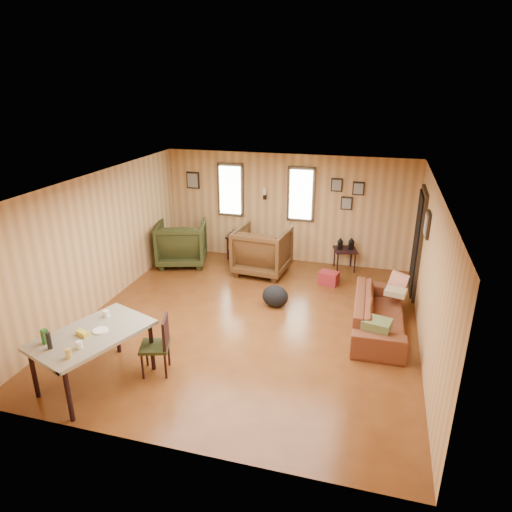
{
  "coord_description": "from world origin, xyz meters",
  "views": [
    {
      "loc": [
        1.93,
        -6.59,
        3.85
      ],
      "look_at": [
        0.0,
        0.4,
        1.05
      ],
      "focal_mm": 32.0,
      "sensor_mm": 36.0,
      "label": 1
    }
  ],
  "objects_px": {
    "recliner_brown": "(262,248)",
    "dining_table": "(91,338)",
    "recliner_green": "(182,241)",
    "sofa": "(379,308)",
    "side_table": "(345,248)",
    "end_table": "(240,242)"
  },
  "relations": [
    {
      "from": "dining_table",
      "to": "end_table",
      "type": "bearing_deg",
      "value": 105.01
    },
    {
      "from": "recliner_brown",
      "to": "end_table",
      "type": "bearing_deg",
      "value": -38.85
    },
    {
      "from": "recliner_brown",
      "to": "recliner_green",
      "type": "xyz_separation_m",
      "value": [
        -1.85,
        0.02,
        -0.01
      ]
    },
    {
      "from": "recliner_green",
      "to": "end_table",
      "type": "distance_m",
      "value": 1.32
    },
    {
      "from": "sofa",
      "to": "side_table",
      "type": "xyz_separation_m",
      "value": [
        -0.77,
        2.45,
        0.1
      ]
    },
    {
      "from": "recliner_brown",
      "to": "recliner_green",
      "type": "bearing_deg",
      "value": 4.3
    },
    {
      "from": "sofa",
      "to": "side_table",
      "type": "distance_m",
      "value": 2.57
    },
    {
      "from": "end_table",
      "to": "side_table",
      "type": "height_order",
      "value": "side_table"
    },
    {
      "from": "recliner_brown",
      "to": "dining_table",
      "type": "xyz_separation_m",
      "value": [
        -1.19,
        -4.3,
        0.15
      ]
    },
    {
      "from": "recliner_brown",
      "to": "side_table",
      "type": "bearing_deg",
      "value": -154.88
    },
    {
      "from": "sofa",
      "to": "dining_table",
      "type": "distance_m",
      "value": 4.41
    },
    {
      "from": "end_table",
      "to": "recliner_brown",
      "type": "bearing_deg",
      "value": -43.7
    },
    {
      "from": "recliner_brown",
      "to": "dining_table",
      "type": "height_order",
      "value": "recliner_brown"
    },
    {
      "from": "recliner_green",
      "to": "side_table",
      "type": "distance_m",
      "value": 3.58
    },
    {
      "from": "sofa",
      "to": "end_table",
      "type": "xyz_separation_m",
      "value": [
        -3.17,
        2.51,
        -0.02
      ]
    },
    {
      "from": "dining_table",
      "to": "sofa",
      "type": "bearing_deg",
      "value": 54.58
    },
    {
      "from": "recliner_green",
      "to": "dining_table",
      "type": "xyz_separation_m",
      "value": [
        0.66,
        -4.31,
        0.17
      ]
    },
    {
      "from": "sofa",
      "to": "recliner_brown",
      "type": "relative_size",
      "value": 1.87
    },
    {
      "from": "side_table",
      "to": "recliner_green",
      "type": "bearing_deg",
      "value": -170.34
    },
    {
      "from": "sofa",
      "to": "end_table",
      "type": "bearing_deg",
      "value": 50.31
    },
    {
      "from": "sofa",
      "to": "recliner_brown",
      "type": "height_order",
      "value": "recliner_brown"
    },
    {
      "from": "recliner_green",
      "to": "end_table",
      "type": "height_order",
      "value": "recliner_green"
    }
  ]
}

